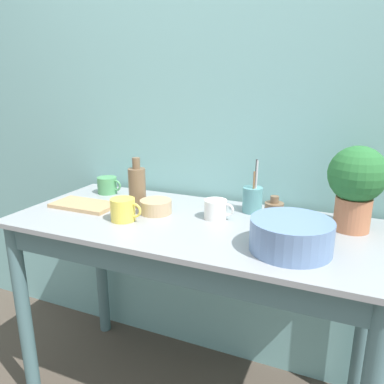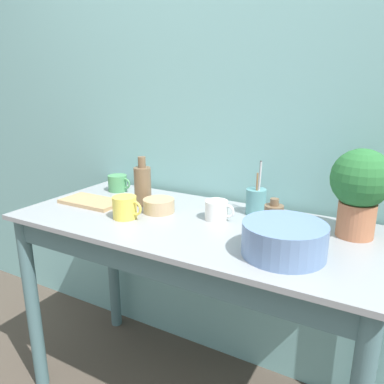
{
  "view_description": "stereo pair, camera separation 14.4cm",
  "coord_description": "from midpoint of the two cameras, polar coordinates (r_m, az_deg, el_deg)",
  "views": [
    {
      "loc": [
        0.55,
        -0.95,
        1.39
      ],
      "look_at": [
        0.0,
        0.32,
        0.99
      ],
      "focal_mm": 35.0,
      "sensor_mm": 36.0,
      "label": 1
    },
    {
      "loc": [
        0.68,
        -0.89,
        1.39
      ],
      "look_at": [
        0.0,
        0.32,
        0.99
      ],
      "focal_mm": 35.0,
      "sensor_mm": 36.0,
      "label": 2
    }
  ],
  "objects": [
    {
      "name": "wall_back",
      "position": [
        1.74,
        2.59,
        9.74
      ],
      "size": [
        6.0,
        0.05,
        2.4
      ],
      "color": "#7AB2B2",
      "rests_on": "ground_plane"
    },
    {
      "name": "mug_yellow",
      "position": [
        1.51,
        -13.14,
        -2.67
      ],
      "size": [
        0.13,
        0.1,
        0.09
      ],
      "color": "#E5CC4C",
      "rests_on": "counter_table"
    },
    {
      "name": "counter_table",
      "position": [
        1.53,
        -3.14,
        -10.87
      ],
      "size": [
        1.45,
        0.64,
        0.87
      ],
      "color": "slate",
      "rests_on": "ground_plane"
    },
    {
      "name": "tray_board",
      "position": [
        1.74,
        -18.46,
        -1.92
      ],
      "size": [
        0.28,
        0.15,
        0.02
      ],
      "color": "tan",
      "rests_on": "counter_table"
    },
    {
      "name": "mug_green",
      "position": [
        1.91,
        -14.88,
        0.98
      ],
      "size": [
        0.13,
        0.09,
        0.08
      ],
      "color": "#4C935B",
      "rests_on": "counter_table"
    },
    {
      "name": "bowl_small_tan",
      "position": [
        1.58,
        -8.15,
        -2.25
      ],
      "size": [
        0.13,
        0.13,
        0.06
      ],
      "color": "tan",
      "rests_on": "counter_table"
    },
    {
      "name": "potted_plant",
      "position": [
        1.43,
        21.18,
        1.38
      ],
      "size": [
        0.2,
        0.2,
        0.31
      ],
      "color": "#B7704C",
      "rests_on": "counter_table"
    },
    {
      "name": "utensil_cup",
      "position": [
        1.58,
        6.64,
        -1.14
      ],
      "size": [
        0.08,
        0.08,
        0.22
      ],
      "color": "#569399",
      "rests_on": "counter_table"
    },
    {
      "name": "mug_white",
      "position": [
        1.49,
        0.92,
        -2.69
      ],
      "size": [
        0.12,
        0.09,
        0.08
      ],
      "color": "white",
      "rests_on": "counter_table"
    },
    {
      "name": "bottle_tall",
      "position": [
        1.66,
        -10.83,
        0.82
      ],
      "size": [
        0.08,
        0.08,
        0.22
      ],
      "color": "brown",
      "rests_on": "counter_table"
    },
    {
      "name": "bottle_short",
      "position": [
        1.43,
        9.55,
        -3.34
      ],
      "size": [
        0.07,
        0.07,
        0.12
      ],
      "color": "brown",
      "rests_on": "counter_table"
    },
    {
      "name": "bowl_wash_large",
      "position": [
        1.23,
        11.64,
        -6.55
      ],
      "size": [
        0.27,
        0.27,
        0.11
      ],
      "color": "#6684B2",
      "rests_on": "counter_table"
    }
  ]
}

